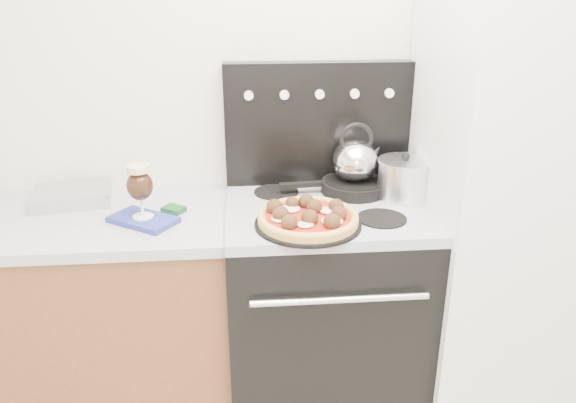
{
  "coord_description": "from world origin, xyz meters",
  "views": [
    {
      "loc": [
        -0.24,
        -0.79,
        1.73
      ],
      "look_at": [
        -0.08,
        1.05,
        0.99
      ],
      "focal_mm": 35.0,
      "sensor_mm": 36.0,
      "label": 1
    }
  ],
  "objects": [
    {
      "name": "stove_body",
      "position": [
        0.08,
        1.18,
        0.44
      ],
      "size": [
        0.76,
        0.65,
        0.88
      ],
      "primitive_type": "cube",
      "color": "black",
      "rests_on": "ground"
    },
    {
      "name": "fridge",
      "position": [
        0.78,
        1.15,
        0.95
      ],
      "size": [
        0.64,
        0.68,
        1.9
      ],
      "primitive_type": "cube",
      "color": "silver",
      "rests_on": "ground"
    },
    {
      "name": "beer_glass",
      "position": [
        -0.6,
        1.12,
        1.02
      ],
      "size": [
        0.11,
        0.11,
        0.2
      ],
      "primitive_type": null,
      "rotation": [
        0.0,
        0.0,
        -0.25
      ],
      "color": "black",
      "rests_on": "oven_mitt"
    },
    {
      "name": "tea_kettle",
      "position": [
        0.21,
        1.3,
        1.07
      ],
      "size": [
        0.19,
        0.19,
        0.2
      ],
      "primitive_type": null,
      "rotation": [
        0.0,
        0.0,
        0.02
      ],
      "color": "silver",
      "rests_on": "skillet"
    },
    {
      "name": "cooktop",
      "position": [
        0.08,
        1.18,
        0.9
      ],
      "size": [
        0.76,
        0.65,
        0.04
      ],
      "primitive_type": "cube",
      "color": "#ADADB2",
      "rests_on": "stove_body"
    },
    {
      "name": "skillet",
      "position": [
        0.21,
        1.3,
        0.94
      ],
      "size": [
        0.29,
        0.29,
        0.05
      ],
      "primitive_type": "cylinder",
      "rotation": [
        0.0,
        0.0,
        0.09
      ],
      "color": "black",
      "rests_on": "cooktop"
    },
    {
      "name": "backguard",
      "position": [
        0.08,
        1.45,
        1.17
      ],
      "size": [
        0.76,
        0.08,
        0.5
      ],
      "primitive_type": "cube",
      "color": "black",
      "rests_on": "cooktop"
    },
    {
      "name": "stock_pot",
      "position": [
        0.39,
        1.22,
        0.99
      ],
      "size": [
        0.26,
        0.26,
        0.15
      ],
      "primitive_type": "cylinder",
      "rotation": [
        0.0,
        0.0,
        -0.31
      ],
      "color": "silver",
      "rests_on": "cooktop"
    },
    {
      "name": "pizza_pan",
      "position": [
        -0.01,
        0.99,
        0.93
      ],
      "size": [
        0.43,
        0.43,
        0.01
      ],
      "primitive_type": "cylinder",
      "rotation": [
        0.0,
        0.0,
        -0.16
      ],
      "color": "black",
      "rests_on": "cooktop"
    },
    {
      "name": "oven_mitt",
      "position": [
        -0.6,
        1.12,
        0.91
      ],
      "size": [
        0.28,
        0.25,
        0.02
      ],
      "primitive_type": "cube",
      "rotation": [
        0.0,
        0.0,
        -0.6
      ],
      "color": "navy",
      "rests_on": "countertop"
    },
    {
      "name": "room_shell",
      "position": [
        0.0,
        0.29,
        1.25
      ],
      "size": [
        3.52,
        3.01,
        2.52
      ],
      "color": "silver",
      "rests_on": "ground"
    },
    {
      "name": "foil_sheet",
      "position": [
        -0.91,
        1.33,
        0.93
      ],
      "size": [
        0.32,
        0.26,
        0.06
      ],
      "primitive_type": "cube",
      "rotation": [
        0.0,
        0.0,
        0.17
      ],
      "color": "silver",
      "rests_on": "countertop"
    },
    {
      "name": "countertop",
      "position": [
        -1.02,
        1.2,
        0.88
      ],
      "size": [
        1.48,
        0.63,
        0.04
      ],
      "primitive_type": "cube",
      "color": "#B2B2B4",
      "rests_on": "base_cabinet"
    },
    {
      "name": "base_cabinet",
      "position": [
        -1.02,
        1.2,
        0.43
      ],
      "size": [
        1.45,
        0.6,
        0.86
      ],
      "primitive_type": "cube",
      "color": "brown",
      "rests_on": "ground"
    },
    {
      "name": "pizza",
      "position": [
        -0.01,
        0.99,
        0.96
      ],
      "size": [
        0.39,
        0.39,
        0.05
      ],
      "primitive_type": null,
      "rotation": [
        0.0,
        0.0,
        0.11
      ],
      "color": "tan",
      "rests_on": "pizza_pan"
    }
  ]
}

